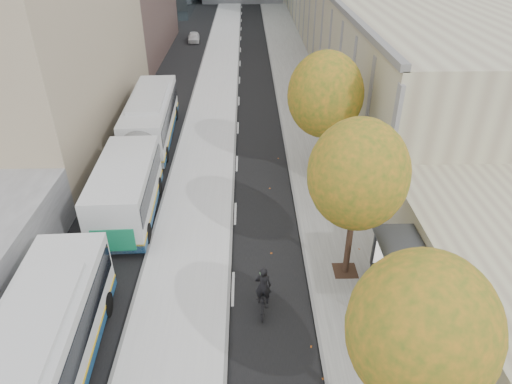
{
  "coord_description": "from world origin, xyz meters",
  "views": [
    {
      "loc": [
        -0.93,
        -3.22,
        14.41
      ],
      "look_at": [
        -0.52,
        16.22,
        2.5
      ],
      "focal_mm": 32.0,
      "sensor_mm": 36.0,
      "label": 1
    }
  ],
  "objects_px": {
    "bus_far": "(142,143)",
    "cyclist": "(263,295)",
    "distant_car": "(194,37)",
    "bus_shelter": "(411,264)"
  },
  "relations": [
    {
      "from": "bus_far",
      "to": "cyclist",
      "type": "relative_size",
      "value": 8.27
    },
    {
      "from": "bus_far",
      "to": "cyclist",
      "type": "bearing_deg",
      "value": -62.95
    },
    {
      "from": "distant_car",
      "to": "bus_shelter",
      "type": "bearing_deg",
      "value": -78.3
    },
    {
      "from": "bus_shelter",
      "to": "distant_car",
      "type": "xyz_separation_m",
      "value": [
        -13.46,
        47.25,
        -1.57
      ]
    },
    {
      "from": "bus_shelter",
      "to": "distant_car",
      "type": "distance_m",
      "value": 49.16
    },
    {
      "from": "cyclist",
      "to": "distant_car",
      "type": "distance_m",
      "value": 48.14
    },
    {
      "from": "bus_shelter",
      "to": "bus_far",
      "type": "height_order",
      "value": "bus_far"
    },
    {
      "from": "cyclist",
      "to": "distant_car",
      "type": "relative_size",
      "value": 0.65
    },
    {
      "from": "bus_shelter",
      "to": "distant_car",
      "type": "relative_size",
      "value": 1.22
    },
    {
      "from": "bus_shelter",
      "to": "cyclist",
      "type": "bearing_deg",
      "value": -177.06
    }
  ]
}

